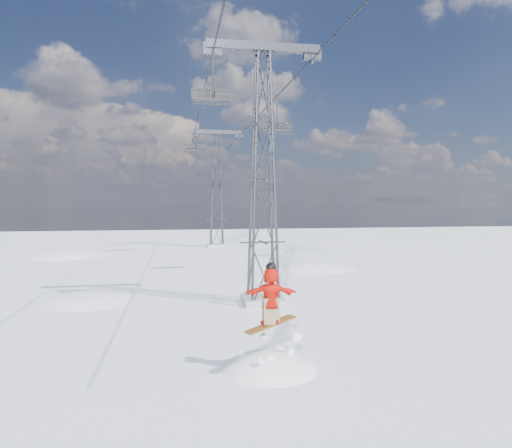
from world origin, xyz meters
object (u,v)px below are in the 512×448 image
at_px(lift_tower_near, 263,181).
at_px(lift_chair_near, 213,96).
at_px(lift_tower_far, 217,191).
at_px(snowboarder_jump, 269,427).

relative_size(lift_tower_near, lift_chair_near, 5.04).
xyz_separation_m(lift_tower_far, lift_chair_near, (-2.20, -25.22, 3.57)).
distance_m(lift_tower_far, lift_chair_near, 25.56).
distance_m(lift_tower_near, lift_chair_near, 4.20).
xyz_separation_m(lift_tower_far, snowboarder_jump, (-1.28, -32.76, -7.11)).
bearing_deg(lift_chair_near, lift_tower_far, 85.01).
height_order(lift_tower_near, lift_tower_far, same).
relative_size(lift_tower_near, snowboarder_jump, 1.65).
bearing_deg(lift_tower_far, lift_tower_near, -90.00).
relative_size(lift_tower_near, lift_tower_far, 1.00).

